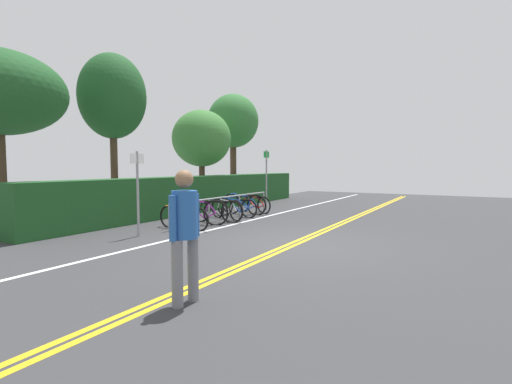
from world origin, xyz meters
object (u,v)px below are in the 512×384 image
Objects in this scene: sign_post_far at (266,174)px; tree_far_right at (202,139)px; bicycle_4 at (237,208)px; tree_mid at (112,97)px; bicycle_1 at (199,212)px; pedestrian at (185,228)px; bicycle_5 at (244,204)px; bike_rack at (225,202)px; bicycle_6 at (254,204)px; bicycle_0 at (184,218)px; bicycle_2 at (216,211)px; tree_extra at (233,122)px; bicycle_3 at (227,209)px; sign_post_near at (138,185)px.

tree_far_right is at bearing 91.82° from sign_post_far.
tree_mid is at bearing 118.27° from bicycle_4.
tree_mid is at bearing 89.05° from bicycle_1.
bicycle_4 is 8.23m from pedestrian.
bicycle_5 is (0.65, 0.13, 0.05)m from bicycle_4.
bicycle_6 is (2.03, 0.12, -0.26)m from bike_rack.
tree_mid reaches higher than bicycle_0.
bicycle_5 is at bearing 5.77° from bike_rack.
tree_extra is at bearing 29.21° from bicycle_2.
bicycle_3 is at bearing -176.47° from bicycle_4.
bicycle_0 is 0.42× the size of tree_far_right.
tree_extra reaches higher than sign_post_near.
bicycle_0 is at bearing -10.38° from sign_post_near.
bike_rack is 2.18m from bicycle_0.
bicycle_1 reaches higher than bicycle_0.
bicycle_1 is at bearing 7.95° from bicycle_0.
sign_post_far is at bearing -1.37° from bicycle_5.
bike_rack is 2.23× the size of sign_post_far.
bicycle_3 is (0.74, 0.08, -0.01)m from bicycle_2.
sign_post_far is 0.43× the size of tree_mid.
bicycle_1 is 2.71m from bicycle_5.
sign_post_near is at bearing 174.95° from bicycle_2.
tree_mid reaches higher than tree_extra.
tree_mid is (-1.99, 3.70, 3.74)m from bicycle_4.
bicycle_4 is at bearing -175.54° from bicycle_6.
pedestrian reaches higher than bicycle_4.
bicycle_2 is at bearing -81.24° from tree_mid.
sign_post_near is at bearing -122.47° from tree_mid.
bicycle_3 is 0.30× the size of tree_extra.
bicycle_4 is at bearing -124.48° from tree_far_right.
tree_far_right is 3.33m from tree_extra.
bicycle_2 is 2.07m from bicycle_5.
pedestrian is 0.31× the size of tree_mid.
bicycle_3 is at bearing -172.81° from bicycle_5.
bicycle_0 is at bearing -176.91° from bicycle_6.
pedestrian reaches higher than bicycle_5.
sign_post_far reaches higher than bicycle_1.
tree_mid reaches higher than sign_post_near.
sign_post_far is at bearing 2.33° from bicycle_0.
bicycle_2 is at bearing -174.88° from bicycle_4.
tree_mid is (5.24, 7.59, 3.09)m from pedestrian.
pedestrian is 0.41× the size of tree_far_right.
bicycle_4 is at bearing -177.85° from sign_post_far.
tree_mid is (-3.30, 3.60, 3.74)m from bicycle_6.
bicycle_3 is 7.90m from tree_extra.
pedestrian is 10.33m from sign_post_far.
tree_extra is at bearing -0.52° from tree_mid.
bicycle_5 is 5.00m from sign_post_near.
tree_far_right is at bearing 36.97° from pedestrian.
bicycle_6 is (1.31, 0.10, 0.00)m from bicycle_4.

